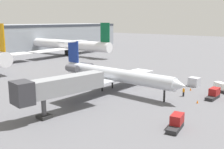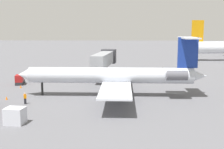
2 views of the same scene
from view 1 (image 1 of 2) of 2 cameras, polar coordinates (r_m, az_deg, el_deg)
ground_plane at (r=53.23m, az=2.94°, el=-3.96°), size 400.00×400.00×0.10m
regional_jet at (r=54.12m, az=-0.22°, el=0.18°), size 25.32×30.66×9.59m
jet_bridge at (r=40.73m, az=-11.97°, el=-2.68°), size 15.08×4.90×6.03m
ground_crew_marshaller at (r=52.24m, az=15.04°, el=-3.62°), size 0.38×0.47×1.69m
baggage_tug_lead at (r=36.94m, az=13.55°, el=-9.96°), size 4.19×2.14×1.90m
baggage_tug_trailing at (r=52.61m, az=20.88°, el=-3.91°), size 4.02×1.45×1.90m
baggage_tug_spare at (r=57.74m, az=22.36°, el=-2.69°), size 3.10×4.19×1.90m
cargo_container_uld at (r=60.86m, az=17.14°, el=-1.51°), size 2.06×2.41×1.93m
traffic_cone_near at (r=57.14m, az=16.44°, el=-3.01°), size 0.36×0.36×0.55m
traffic_cone_mid at (r=40.76m, az=14.02°, el=-8.75°), size 0.36×0.36×0.55m
traffic_cone_far at (r=48.82m, az=17.77°, el=-5.56°), size 0.36×0.36×0.55m
parked_airliner_centre at (r=110.92m, az=-9.34°, el=6.25°), size 35.66×42.20×13.23m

